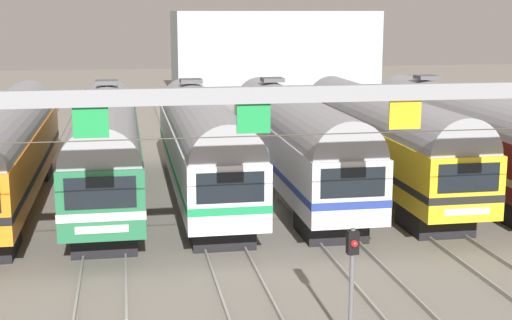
{
  "coord_description": "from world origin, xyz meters",
  "views": [
    {
      "loc": [
        -5.44,
        -32.71,
        8.4
      ],
      "look_at": [
        -0.14,
        -2.75,
        2.32
      ],
      "focal_mm": 52.25,
      "sensor_mm": 36.0,
      "label": 1
    }
  ],
  "objects_px": {
    "commuter_train_green": "(106,145)",
    "catenary_gantry": "(330,126)",
    "commuter_train_maroon": "(466,134)",
    "commuter_train_orange": "(6,148)",
    "commuter_train_silver": "(294,139)",
    "yard_signal_mast": "(352,265)",
    "commuter_train_white": "(202,142)",
    "commuter_train_yellow": "(382,136)"
  },
  "relations": [
    {
      "from": "commuter_train_green",
      "to": "catenary_gantry",
      "type": "distance_m",
      "value": 15.14
    },
    {
      "from": "commuter_train_maroon",
      "to": "catenary_gantry",
      "type": "relative_size",
      "value": 0.69
    },
    {
      "from": "commuter_train_green",
      "to": "commuter_train_maroon",
      "type": "bearing_deg",
      "value": 0.0
    },
    {
      "from": "commuter_train_orange",
      "to": "commuter_train_silver",
      "type": "bearing_deg",
      "value": 0.02
    },
    {
      "from": "commuter_train_silver",
      "to": "yard_signal_mast",
      "type": "relative_size",
      "value": 5.75
    },
    {
      "from": "commuter_train_white",
      "to": "catenary_gantry",
      "type": "distance_m",
      "value": 13.92
    },
    {
      "from": "commuter_train_orange",
      "to": "commuter_train_maroon",
      "type": "xyz_separation_m",
      "value": [
        21.06,
        0.0,
        0.0
      ]
    },
    {
      "from": "commuter_train_orange",
      "to": "commuter_train_maroon",
      "type": "height_order",
      "value": "commuter_train_maroon"
    },
    {
      "from": "commuter_train_green",
      "to": "commuter_train_maroon",
      "type": "distance_m",
      "value": 16.85
    },
    {
      "from": "commuter_train_yellow",
      "to": "commuter_train_maroon",
      "type": "relative_size",
      "value": 1.0
    },
    {
      "from": "commuter_train_orange",
      "to": "commuter_train_silver",
      "type": "xyz_separation_m",
      "value": [
        12.64,
        0.0,
        0.0
      ]
    },
    {
      "from": "commuter_train_white",
      "to": "commuter_train_maroon",
      "type": "height_order",
      "value": "same"
    },
    {
      "from": "commuter_train_green",
      "to": "catenary_gantry",
      "type": "height_order",
      "value": "catenary_gantry"
    },
    {
      "from": "commuter_train_white",
      "to": "commuter_train_yellow",
      "type": "bearing_deg",
      "value": -0.03
    },
    {
      "from": "commuter_train_silver",
      "to": "catenary_gantry",
      "type": "relative_size",
      "value": 0.69
    },
    {
      "from": "commuter_train_maroon",
      "to": "yard_signal_mast",
      "type": "xyz_separation_m",
      "value": [
        -10.53,
        -15.74,
        -0.5
      ]
    },
    {
      "from": "commuter_train_orange",
      "to": "commuter_train_green",
      "type": "distance_m",
      "value": 4.21
    },
    {
      "from": "commuter_train_maroon",
      "to": "commuter_train_yellow",
      "type": "bearing_deg",
      "value": -179.94
    },
    {
      "from": "commuter_train_yellow",
      "to": "catenary_gantry",
      "type": "relative_size",
      "value": 0.69
    },
    {
      "from": "commuter_train_green",
      "to": "yard_signal_mast",
      "type": "xyz_separation_m",
      "value": [
        6.32,
        -15.74,
        -0.5
      ]
    },
    {
      "from": "commuter_train_green",
      "to": "commuter_train_maroon",
      "type": "xyz_separation_m",
      "value": [
        16.85,
        0.0,
        0.0
      ]
    },
    {
      "from": "commuter_train_orange",
      "to": "commuter_train_yellow",
      "type": "distance_m",
      "value": 16.85
    },
    {
      "from": "commuter_train_white",
      "to": "yard_signal_mast",
      "type": "relative_size",
      "value": 5.75
    },
    {
      "from": "commuter_train_silver",
      "to": "catenary_gantry",
      "type": "height_order",
      "value": "catenary_gantry"
    },
    {
      "from": "commuter_train_orange",
      "to": "yard_signal_mast",
      "type": "relative_size",
      "value": 5.75
    },
    {
      "from": "commuter_train_silver",
      "to": "yard_signal_mast",
      "type": "distance_m",
      "value": 15.88
    },
    {
      "from": "commuter_train_silver",
      "to": "commuter_train_yellow",
      "type": "height_order",
      "value": "commuter_train_silver"
    },
    {
      "from": "commuter_train_yellow",
      "to": "commuter_train_maroon",
      "type": "xyz_separation_m",
      "value": [
        4.21,
        0.0,
        0.0
      ]
    },
    {
      "from": "commuter_train_white",
      "to": "commuter_train_silver",
      "type": "distance_m",
      "value": 4.21
    },
    {
      "from": "commuter_train_green",
      "to": "yard_signal_mast",
      "type": "bearing_deg",
      "value": -68.12
    },
    {
      "from": "commuter_train_silver",
      "to": "commuter_train_maroon",
      "type": "bearing_deg",
      "value": 0.0
    },
    {
      "from": "commuter_train_yellow",
      "to": "yard_signal_mast",
      "type": "distance_m",
      "value": 16.96
    },
    {
      "from": "commuter_train_maroon",
      "to": "catenary_gantry",
      "type": "bearing_deg",
      "value": -127.96
    },
    {
      "from": "commuter_train_maroon",
      "to": "yard_signal_mast",
      "type": "height_order",
      "value": "commuter_train_maroon"
    },
    {
      "from": "catenary_gantry",
      "to": "yard_signal_mast",
      "type": "bearing_deg",
      "value": -90.0
    },
    {
      "from": "catenary_gantry",
      "to": "commuter_train_yellow",
      "type": "bearing_deg",
      "value": 64.91
    },
    {
      "from": "commuter_train_green",
      "to": "commuter_train_white",
      "type": "relative_size",
      "value": 1.0
    },
    {
      "from": "commuter_train_white",
      "to": "commuter_train_maroon",
      "type": "distance_m",
      "value": 12.64
    },
    {
      "from": "catenary_gantry",
      "to": "commuter_train_maroon",
      "type": "bearing_deg",
      "value": 52.04
    },
    {
      "from": "commuter_train_silver",
      "to": "yard_signal_mast",
      "type": "xyz_separation_m",
      "value": [
        -2.11,
        -15.74,
        -0.5
      ]
    },
    {
      "from": "catenary_gantry",
      "to": "commuter_train_orange",
      "type": "bearing_deg",
      "value": 127.97
    },
    {
      "from": "commuter_train_white",
      "to": "commuter_train_orange",
      "type": "bearing_deg",
      "value": -179.97
    }
  ]
}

